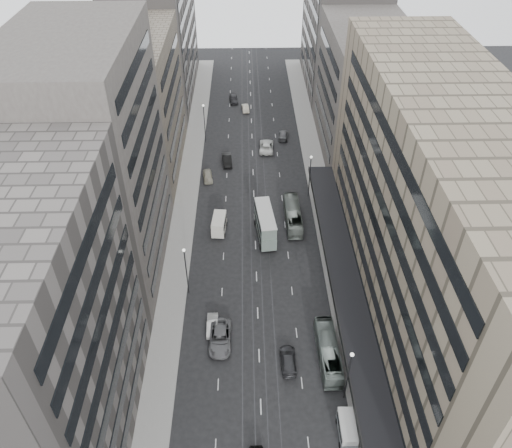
{
  "coord_description": "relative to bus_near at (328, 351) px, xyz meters",
  "views": [
    {
      "loc": [
        -1.25,
        -37.14,
        52.26
      ],
      "look_at": [
        0.02,
        19.18,
        6.56
      ],
      "focal_mm": 35.0,
      "sensor_mm": 36.0,
      "label": 1
    }
  ],
  "objects": [
    {
      "name": "sidewalk_right",
      "position": [
        3.5,
        37.02,
        -1.28
      ],
      "size": [
        4.0,
        125.0,
        0.15
      ],
      "primitive_type": "cube",
      "color": "gray",
      "rests_on": "ground"
    },
    {
      "name": "lamp_left_far",
      "position": [
        -18.2,
        54.52,
        3.85
      ],
      "size": [
        0.44,
        0.44,
        8.32
      ],
      "color": "#262628",
      "rests_on": "ground"
    },
    {
      "name": "sedan_3",
      "position": [
        -4.96,
        -0.69,
        -0.66
      ],
      "size": [
        1.97,
        4.81,
        1.39
      ],
      "primitive_type": "imported",
      "rotation": [
        0.0,
        0.0,
        3.14
      ],
      "color": "#2B2B2E",
      "rests_on": "ground"
    },
    {
      "name": "sedan_4",
      "position": [
        -17.0,
        40.28,
        -0.65
      ],
      "size": [
        2.22,
        4.36,
        1.42
      ],
      "primitive_type": "imported",
      "rotation": [
        0.0,
        0.0,
        0.13
      ],
      "color": "#9D9882",
      "rests_on": "ground"
    },
    {
      "name": "sedan_8",
      "position": [
        -12.58,
        73.14,
        -0.56
      ],
      "size": [
        2.33,
        4.81,
        1.58
      ],
      "primitive_type": "imported",
      "rotation": [
        0.0,
        0.0,
        0.1
      ],
      "color": "black",
      "rests_on": "ground"
    },
    {
      "name": "sedan_7",
      "position": [
        -1.88,
        55.56,
        -0.68
      ],
      "size": [
        2.48,
        4.86,
        1.35
      ],
      "primitive_type": "imported",
      "rotation": [
        0.0,
        0.0,
        3.01
      ],
      "color": "#57575A",
      "rests_on": "ground"
    },
    {
      "name": "sedan_6",
      "position": [
        -5.63,
        50.81,
        -0.53
      ],
      "size": [
        3.11,
        6.12,
        1.66
      ],
      "primitive_type": "imported",
      "rotation": [
        0.0,
        0.0,
        3.08
      ],
      "color": "silver",
      "rests_on": "ground"
    },
    {
      "name": "sedan_5",
      "position": [
        -13.52,
        45.75,
        -0.55
      ],
      "size": [
        2.16,
        5.05,
        1.62
      ],
      "primitive_type": "imported",
      "rotation": [
        0.0,
        0.0,
        0.09
      ],
      "color": "black",
      "rests_on": "ground"
    },
    {
      "name": "department_store",
      "position": [
        12.95,
        7.52,
        13.59
      ],
      "size": [
        19.2,
        60.0,
        30.0
      ],
      "color": "gray",
      "rests_on": "ground"
    },
    {
      "name": "sedan_9",
      "position": [
        -9.83,
        68.6,
        -0.67
      ],
      "size": [
        1.84,
        4.28,
        1.37
      ],
      "primitive_type": "imported",
      "rotation": [
        0.0,
        0.0,
        3.24
      ],
      "color": "#BAB09A",
      "rests_on": "ground"
    },
    {
      "name": "building_left_c",
      "position": [
        -30.0,
        45.52,
        11.14
      ],
      "size": [
        15.0,
        28.0,
        25.0
      ],
      "primitive_type": "cube",
      "color": "#6E6455",
      "rests_on": "ground"
    },
    {
      "name": "building_left_a",
      "position": [
        -30.0,
        -8.48,
        13.64
      ],
      "size": [
        15.0,
        28.0,
        30.0
      ],
      "primitive_type": "cube",
      "color": "slate",
      "rests_on": "ground"
    },
    {
      "name": "lamp_left_near",
      "position": [
        -18.2,
        11.52,
        3.85
      ],
      "size": [
        0.44,
        0.44,
        8.32
      ],
      "color": "#262628",
      "rests_on": "ground"
    },
    {
      "name": "bus_far",
      "position": [
        -2.16,
        27.22,
        0.07
      ],
      "size": [
        2.51,
        10.25,
        2.85
      ],
      "primitive_type": "imported",
      "rotation": [
        0.0,
        0.0,
        3.15
      ],
      "color": "gray",
      "rests_on": "ground"
    },
    {
      "name": "panel_van",
      "position": [
        -14.32,
        25.05,
        0.2
      ],
      "size": [
        2.54,
        4.64,
        2.82
      ],
      "rotation": [
        0.0,
        0.0,
        -0.09
      ],
      "color": "silver",
      "rests_on": "ground"
    },
    {
      "name": "sidewalk_left",
      "position": [
        -20.5,
        37.02,
        -1.28
      ],
      "size": [
        4.0,
        125.0,
        0.15
      ],
      "primitive_type": "cube",
      "color": "gray",
      "rests_on": "ground"
    },
    {
      "name": "building_left_b",
      "position": [
        -30.0,
        18.52,
        15.64
      ],
      "size": [
        15.0,
        26.0,
        34.0
      ],
      "primitive_type": "cube",
      "color": "#4A4540",
      "rests_on": "ground"
    },
    {
      "name": "lamp_right_far",
      "position": [
        1.2,
        34.52,
        3.85
      ],
      "size": [
        0.44,
        0.44,
        8.32
      ],
      "color": "#262628",
      "rests_on": "ground"
    },
    {
      "name": "building_right_far",
      "position": [
        13.0,
        81.52,
        12.64
      ],
      "size": [
        15.0,
        32.0,
        28.0
      ],
      "primitive_type": "cube",
      "color": "slate",
      "rests_on": "ground"
    },
    {
      "name": "sedan_1",
      "position": [
        -14.54,
        4.93,
        -0.7
      ],
      "size": [
        1.43,
        4.02,
        1.32
      ],
      "primitive_type": "imported",
      "rotation": [
        0.0,
        0.0,
        0.01
      ],
      "color": "silver",
      "rests_on": "ground"
    },
    {
      "name": "ground",
      "position": [
        -8.5,
        -0.48,
        -1.36
      ],
      "size": [
        220.0,
        220.0,
        0.0
      ],
      "primitive_type": "plane",
      "color": "black",
      "rests_on": "ground"
    },
    {
      "name": "lamp_right_near",
      "position": [
        1.2,
        -5.48,
        3.85
      ],
      "size": [
        0.44,
        0.44,
        8.32
      ],
      "color": "#262628",
      "rests_on": "ground"
    },
    {
      "name": "bus_near",
      "position": [
        0.0,
        0.0,
        0.0
      ],
      "size": [
        2.44,
        9.78,
        2.71
      ],
      "primitive_type": "imported",
      "rotation": [
        0.0,
        0.0,
        3.16
      ],
      "color": "gray",
      "rests_on": "ground"
    },
    {
      "name": "double_decker",
      "position": [
        -6.9,
        23.74,
        1.18
      ],
      "size": [
        3.43,
        8.81,
        4.7
      ],
      "rotation": [
        0.0,
        0.0,
        0.11
      ],
      "color": "slate",
      "rests_on": "ground"
    },
    {
      "name": "building_left_d",
      "position": [
        -30.0,
        78.52,
        12.64
      ],
      "size": [
        15.0,
        38.0,
        28.0
      ],
      "primitive_type": "cube",
      "color": "slate",
      "rests_on": "ground"
    },
    {
      "name": "sedan_2",
      "position": [
        -13.41,
        2.75,
        -0.5
      ],
      "size": [
        2.88,
        6.19,
        1.72
      ],
      "primitive_type": "imported",
      "rotation": [
        0.0,
        0.0,
        -0.0
      ],
      "color": "#5F5F62",
      "rests_on": "ground"
    },
    {
      "name": "building_right_mid",
      "position": [
        13.0,
        51.52,
        10.64
      ],
      "size": [
        15.0,
        28.0,
        24.0
      ],
      "primitive_type": "cube",
      "color": "#4A4540",
      "rests_on": "ground"
    },
    {
      "name": "vw_microbus",
      "position": [
        0.7,
        -10.01,
        -0.13
      ],
      "size": [
        1.92,
        4.11,
        2.2
      ],
      "rotation": [
        0.0,
        0.0,
        -0.01
      ],
      "color": "slate",
      "rests_on": "ground"
    }
  ]
}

